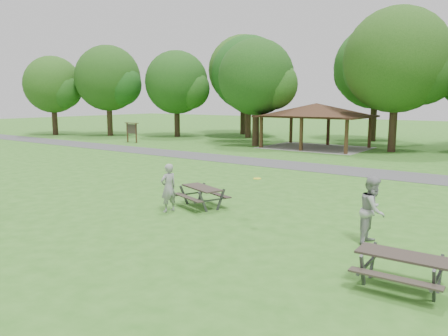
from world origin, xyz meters
TOP-DOWN VIEW (x-y plane):
  - ground at (0.00, 0.00)m, footprint 160.00×160.00m
  - asphalt_path at (0.00, 14.00)m, footprint 120.00×3.20m
  - pavilion at (-4.00, 24.00)m, footprint 8.60×7.01m
  - notice_board at (-20.00, 18.00)m, footprint 1.60×0.30m
  - tree_row_a at (-27.91, 22.03)m, footprint 7.56×7.20m
  - tree_row_b at (-20.92, 25.53)m, footprint 7.14×6.80m
  - tree_row_c at (-13.90, 29.03)m, footprint 8.19×7.80m
  - tree_row_d at (-8.92, 22.53)m, footprint 6.93×6.60m
  - tree_row_e at (2.10, 25.03)m, footprint 8.40×8.00m
  - tree_deep_a at (-16.90, 32.53)m, footprint 8.40×8.00m
  - tree_deep_b at (-1.90, 33.03)m, footprint 8.40×8.00m
  - tree_flank_left at (-33.92, 19.03)m, footprint 6.72×6.40m
  - picnic_table_middle at (1.12, 2.40)m, footprint 2.26×2.04m
  - picnic_table_far at (9.21, -0.74)m, footprint 1.90×1.56m
  - frisbee_in_flight at (4.10, 1.56)m, footprint 0.27×0.27m
  - frisbee_thrower at (0.58, 1.13)m, footprint 0.55×0.72m
  - frisbee_catcher at (7.71, 1.99)m, footprint 0.82×1.00m

SIDE VIEW (x-z plane):
  - ground at x=0.00m, z-range 0.00..0.00m
  - asphalt_path at x=0.00m, z-range 0.00..0.02m
  - picnic_table_middle at x=1.12m, z-range 0.19..1.00m
  - picnic_table_far at x=9.21m, z-range 0.19..1.00m
  - frisbee_thrower at x=0.58m, z-range 0.00..1.78m
  - frisbee_catcher at x=7.71m, z-range 0.00..1.93m
  - notice_board at x=-20.00m, z-range 0.37..2.25m
  - frisbee_in_flight at x=4.10m, z-range 1.55..1.57m
  - pavilion at x=-4.00m, z-range 1.18..4.94m
  - tree_flank_left at x=-33.92m, z-range 1.06..9.99m
  - tree_row_b at x=-20.92m, z-range 1.03..10.30m
  - tree_row_d at x=-8.92m, z-range 1.13..10.41m
  - tree_row_a at x=-27.91m, z-range 1.17..11.14m
  - tree_row_c at x=-13.90m, z-range 1.20..11.87m
  - tree_row_e at x=2.10m, z-range 1.27..12.29m
  - tree_deep_b at x=-1.90m, z-range 1.32..12.45m
  - tree_deep_a at x=-16.90m, z-range 1.44..12.82m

